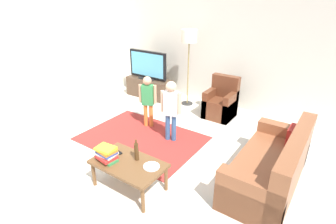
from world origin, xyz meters
TOP-DOWN VIEW (x-y plane):
  - ground at (0.00, 0.00)m, footprint 7.80×7.80m
  - wall_back at (0.00, 3.00)m, footprint 6.00×0.12m
  - wall_left at (-3.00, 0.00)m, footprint 0.12×6.00m
  - area_rug at (-0.54, 0.49)m, footprint 2.20×1.60m
  - tv_stand at (-1.79, 2.30)m, footprint 1.20×0.44m
  - tv at (-1.79, 2.28)m, footprint 1.10×0.28m
  - couch at (1.84, 0.54)m, footprint 0.80×1.80m
  - armchair at (0.27, 2.26)m, footprint 0.60×0.60m
  - floor_lamp at (-0.70, 2.45)m, footprint 0.36×0.36m
  - child_near_tv at (-0.75, 0.98)m, footprint 0.33×0.21m
  - child_center at (-0.05, 0.77)m, footprint 0.37×0.20m
  - coffee_table at (0.21, -0.65)m, footprint 1.00×0.60m
  - book_stack at (-0.07, -0.77)m, footprint 0.30×0.26m
  - bottle at (0.26, -0.53)m, footprint 0.06×0.06m
  - tv_remote at (-0.09, -0.55)m, footprint 0.18×0.08m
  - plate at (0.53, -0.55)m, footprint 0.22×0.22m

SIDE VIEW (x-z plane):
  - ground at x=0.00m, z-range 0.00..0.00m
  - area_rug at x=-0.54m, z-range 0.00..0.01m
  - tv_stand at x=-1.79m, z-range -0.01..0.49m
  - couch at x=1.84m, z-range -0.14..0.72m
  - armchair at x=0.27m, z-range -0.15..0.75m
  - coffee_table at x=0.21m, z-range 0.16..0.58m
  - plate at x=0.53m, z-range 0.42..0.44m
  - tv_remote at x=-0.09m, z-range 0.42..0.44m
  - book_stack at x=-0.07m, z-range 0.42..0.62m
  - bottle at x=0.26m, z-range 0.40..0.71m
  - child_near_tv at x=-0.75m, z-range 0.11..1.17m
  - child_center at x=-0.05m, z-range 0.12..1.26m
  - tv at x=-1.79m, z-range 0.49..1.20m
  - wall_back at x=0.00m, z-range 0.00..2.70m
  - wall_left at x=-3.00m, z-range 0.00..2.70m
  - floor_lamp at x=-0.70m, z-range 0.65..2.43m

